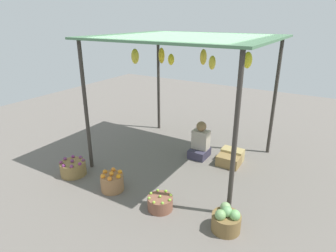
# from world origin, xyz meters

# --- Properties ---
(ground_plane) EXTENTS (14.00, 14.00, 0.00)m
(ground_plane) POSITION_xyz_m (0.00, 0.00, 0.00)
(ground_plane) COLOR #6B645E
(market_stall_structure) EXTENTS (3.14, 2.77, 2.47)m
(market_stall_structure) POSITION_xyz_m (0.00, 0.01, 2.29)
(market_stall_structure) COLOR #38332D
(market_stall_structure) RESTS_ON ground
(vendor_person) EXTENTS (0.36, 0.44, 0.78)m
(vendor_person) POSITION_xyz_m (0.23, 0.28, 0.30)
(vendor_person) COLOR #363247
(vendor_person) RESTS_ON ground
(basket_purple_onions) EXTENTS (0.47, 0.47, 0.31)m
(basket_purple_onions) POSITION_xyz_m (-1.49, -1.64, 0.13)
(basket_purple_onions) COLOR olive
(basket_purple_onions) RESTS_ON ground
(basket_oranges) EXTENTS (0.39, 0.39, 0.35)m
(basket_oranges) POSITION_xyz_m (-0.51, -1.65, 0.15)
(basket_oranges) COLOR #986C44
(basket_oranges) RESTS_ON ground
(basket_limes) EXTENTS (0.39, 0.39, 0.25)m
(basket_limes) POSITION_xyz_m (0.47, -1.67, 0.11)
(basket_limes) COLOR brown
(basket_limes) RESTS_ON ground
(basket_cabbages) EXTENTS (0.40, 0.40, 0.38)m
(basket_cabbages) POSITION_xyz_m (1.51, -1.59, 0.17)
(basket_cabbages) COLOR brown
(basket_cabbages) RESTS_ON ground
(wooden_crate_near_vendor) EXTENTS (0.44, 0.26, 0.26)m
(wooden_crate_near_vendor) POSITION_xyz_m (0.88, 0.45, 0.13)
(wooden_crate_near_vendor) COLOR tan
(wooden_crate_near_vendor) RESTS_ON ground
(wooden_crate_stacked_rear) EXTENTS (0.43, 0.34, 0.21)m
(wooden_crate_stacked_rear) POSITION_xyz_m (0.89, 0.22, 0.11)
(wooden_crate_stacked_rear) COLOR olive
(wooden_crate_stacked_rear) RESTS_ON ground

